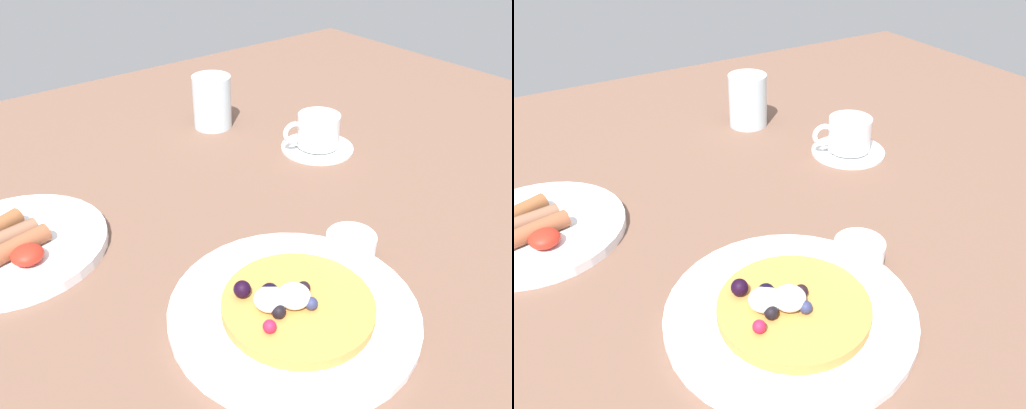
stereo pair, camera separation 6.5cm
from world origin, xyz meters
TOP-DOWN VIEW (x-y plane):
  - ground_plane at (0.00, 0.00)cm, footprint 170.30×127.85cm
  - pancake_plate at (-1.25, -17.95)cm, footprint 26.53×26.53cm
  - pancake_with_berries at (-1.57, -18.41)cm, footprint 16.01×16.01cm
  - syrup_ramekin at (9.84, -15.42)cm, footprint 5.92×5.92cm
  - breakfast_plate at (-21.16, 11.37)cm, footprint 22.30×22.30cm
  - coffee_saucer at (27.59, 8.84)cm, footprint 12.11×12.11cm
  - coffee_cup at (27.42, 8.89)cm, footprint 9.75×7.00cm
  - water_glass at (18.88, 27.29)cm, footprint 6.88×6.88cm

SIDE VIEW (x-z plane):
  - ground_plane at x=0.00cm, z-range -3.00..0.00cm
  - coffee_saucer at x=27.59cm, z-range 0.00..0.80cm
  - pancake_plate at x=-1.25cm, z-range 0.00..1.08cm
  - breakfast_plate at x=-21.16cm, z-range 0.00..1.32cm
  - pancake_with_berries at x=-1.57cm, z-range 0.35..3.70cm
  - syrup_ramekin at x=9.84cm, z-range 1.12..3.93cm
  - coffee_cup at x=27.42cm, z-range 0.90..6.24cm
  - water_glass at x=18.88cm, z-range 0.00..9.38cm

